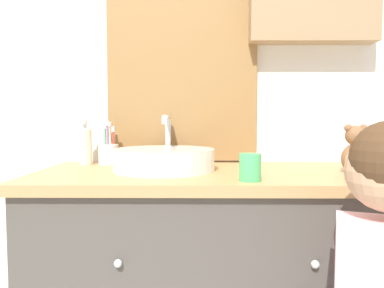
{
  "coord_description": "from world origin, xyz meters",
  "views": [
    {
      "loc": [
        -0.06,
        -1.0,
        0.99
      ],
      "look_at": [
        -0.07,
        0.26,
        0.9
      ],
      "focal_mm": 35.0,
      "sensor_mm": 36.0,
      "label": 1
    }
  ],
  "objects_px": {
    "sink_basin": "(164,159)",
    "teddy_bear": "(355,150)",
    "drinking_cup": "(250,167)",
    "toothbrush_holder": "(109,153)",
    "soap_dispenser": "(85,146)"
  },
  "relations": [
    {
      "from": "sink_basin",
      "to": "teddy_bear",
      "type": "height_order",
      "value": "sink_basin"
    },
    {
      "from": "teddy_bear",
      "to": "drinking_cup",
      "type": "distance_m",
      "value": 0.41
    },
    {
      "from": "drinking_cup",
      "to": "teddy_bear",
      "type": "bearing_deg",
      "value": 23.09
    },
    {
      "from": "toothbrush_holder",
      "to": "soap_dispenser",
      "type": "height_order",
      "value": "soap_dispenser"
    },
    {
      "from": "teddy_bear",
      "to": "soap_dispenser",
      "type": "bearing_deg",
      "value": 166.89
    },
    {
      "from": "soap_dispenser",
      "to": "teddy_bear",
      "type": "distance_m",
      "value": 1.02
    },
    {
      "from": "toothbrush_holder",
      "to": "teddy_bear",
      "type": "bearing_deg",
      "value": -14.94
    },
    {
      "from": "soap_dispenser",
      "to": "sink_basin",
      "type": "bearing_deg",
      "value": -25.78
    },
    {
      "from": "toothbrush_holder",
      "to": "soap_dispenser",
      "type": "distance_m",
      "value": 0.1
    },
    {
      "from": "sink_basin",
      "to": "toothbrush_holder",
      "type": "xyz_separation_m",
      "value": [
        -0.24,
        0.17,
        0.01
      ]
    },
    {
      "from": "toothbrush_holder",
      "to": "soap_dispenser",
      "type": "bearing_deg",
      "value": -174.27
    },
    {
      "from": "toothbrush_holder",
      "to": "drinking_cup",
      "type": "bearing_deg",
      "value": -37.75
    },
    {
      "from": "sink_basin",
      "to": "teddy_bear",
      "type": "distance_m",
      "value": 0.66
    },
    {
      "from": "teddy_bear",
      "to": "drinking_cup",
      "type": "xyz_separation_m",
      "value": [
        -0.38,
        -0.16,
        -0.04
      ]
    },
    {
      "from": "sink_basin",
      "to": "drinking_cup",
      "type": "bearing_deg",
      "value": -39.88
    }
  ]
}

